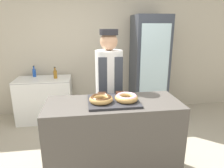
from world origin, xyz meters
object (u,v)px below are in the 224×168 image
donut_chocolate_glaze (101,99)px  serving_tray (113,101)px  brownie_back_left (102,94)px  bottle_blue (34,72)px  beverage_fridge (149,67)px  bottle_amber (55,74)px  donut_light_glaze (126,97)px  chest_freezer (45,99)px  brownie_back_right (120,93)px  baker_person (109,91)px

donut_chocolate_glaze → serving_tray: bearing=15.1°
serving_tray → brownie_back_left: size_ratio=5.79×
bottle_blue → donut_chocolate_glaze: bearing=-60.3°
serving_tray → beverage_fridge: bearing=60.7°
serving_tray → bottle_blue: (-1.27, 1.94, -0.07)m
brownie_back_left → beverage_fridge: (1.09, 1.59, -0.02)m
bottle_blue → bottle_amber: bearing=-25.2°
donut_light_glaze → beverage_fridge: (0.84, 1.79, -0.04)m
brownie_back_left → bottle_amber: size_ratio=0.43×
bottle_amber → bottle_blue: (-0.42, 0.20, -0.00)m
brownie_back_left → chest_freezer: 1.96m
beverage_fridge → serving_tray: bearing=-119.3°
serving_tray → brownie_back_left: 0.20m
brownie_back_left → brownie_back_right: 0.21m
brownie_back_left → beverage_fridge: 1.92m
bottle_amber → bottle_blue: 0.47m
baker_person → bottle_blue: size_ratio=8.15×
donut_chocolate_glaze → bottle_blue: (-1.13, 1.98, -0.12)m
donut_light_glaze → donut_chocolate_glaze: bearing=180.0°
beverage_fridge → bottle_blue: (-2.25, 0.19, -0.08)m
brownie_back_right → donut_light_glaze: bearing=-81.3°
bottle_blue → serving_tray: bearing=-56.8°
brownie_back_left → baker_person: 0.43m
donut_chocolate_glaze → beverage_fridge: (1.12, 1.79, -0.04)m
bottle_amber → brownie_back_right: bearing=-58.9°
donut_light_glaze → bottle_amber: (-0.98, 1.78, -0.12)m
donut_light_glaze → bottle_amber: size_ratio=1.14×
beverage_fridge → donut_light_glaze: bearing=-115.3°
brownie_back_right → chest_freezer: brownie_back_right is taller
donut_chocolate_glaze → bottle_amber: 1.92m
brownie_back_right → beverage_fridge: bearing=61.1°
chest_freezer → donut_chocolate_glaze: bearing=-62.4°
brownie_back_left → donut_chocolate_glaze: bearing=-98.7°
beverage_fridge → bottle_amber: size_ratio=9.10×
serving_tray → brownie_back_right: brownie_back_right is taller
donut_light_glaze → bottle_amber: bearing=118.9°
brownie_back_right → donut_chocolate_glaze: bearing=-140.4°
donut_light_glaze → chest_freezer: (-1.22, 1.80, -0.62)m
donut_chocolate_glaze → chest_freezer: bearing=117.6°
serving_tray → bottle_amber: (-0.84, 1.74, -0.07)m
brownie_back_left → brownie_back_right: size_ratio=1.00×
donut_chocolate_glaze → baker_person: (0.16, 0.60, -0.11)m
bottle_blue → baker_person: bearing=-46.8°
donut_light_glaze → brownie_back_right: 0.21m
beverage_fridge → baker_person: bearing=-128.8°
donut_chocolate_glaze → brownie_back_left: 0.21m
serving_tray → beverage_fridge: (0.98, 1.75, 0.01)m
serving_tray → bottle_blue: bearing=123.2°
serving_tray → beverage_fridge: beverage_fridge is taller
serving_tray → brownie_back_left: bearing=122.8°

